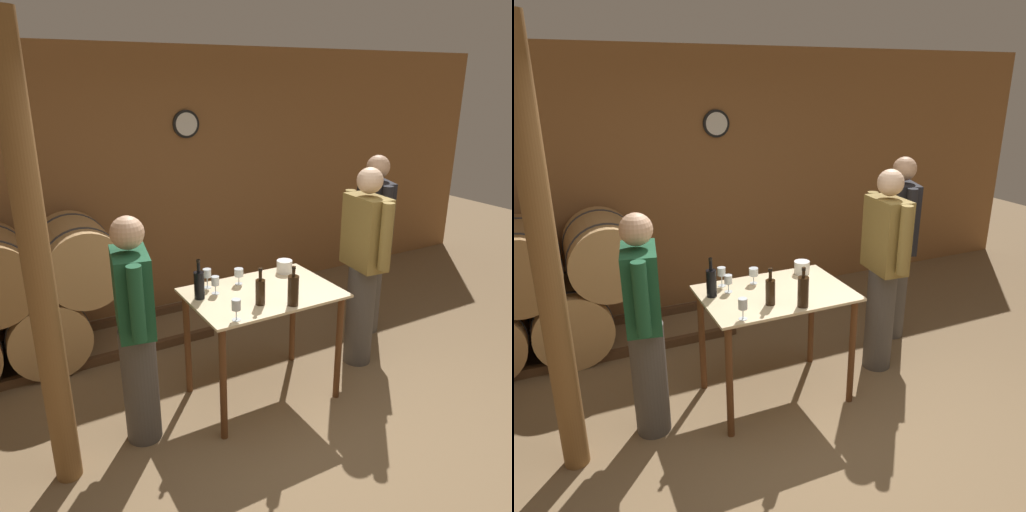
# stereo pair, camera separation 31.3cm
# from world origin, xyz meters

# --- Properties ---
(ground_plane) EXTENTS (14.00, 14.00, 0.00)m
(ground_plane) POSITION_xyz_m (0.00, 0.00, 0.00)
(ground_plane) COLOR brown
(back_wall) EXTENTS (8.40, 0.08, 2.70)m
(back_wall) POSITION_xyz_m (0.00, 2.88, 1.35)
(back_wall) COLOR brown
(back_wall) RESTS_ON ground_plane
(tasting_table) EXTENTS (1.10, 0.76, 0.89)m
(tasting_table) POSITION_xyz_m (-0.15, 0.88, 0.73)
(tasting_table) COLOR beige
(tasting_table) RESTS_ON ground_plane
(wooden_post) EXTENTS (0.16, 0.16, 2.70)m
(wooden_post) POSITION_xyz_m (-1.65, 0.73, 1.35)
(wooden_post) COLOR brown
(wooden_post) RESTS_ON ground_plane
(wine_bottle_far_left) EXTENTS (0.08, 0.08, 0.30)m
(wine_bottle_far_left) POSITION_xyz_m (-0.60, 1.00, 1.00)
(wine_bottle_far_left) COLOR black
(wine_bottle_far_left) RESTS_ON tasting_table
(wine_bottle_left) EXTENTS (0.07, 0.07, 0.27)m
(wine_bottle_left) POSITION_xyz_m (-0.27, 0.70, 0.99)
(wine_bottle_left) COLOR black
(wine_bottle_left) RESTS_ON tasting_table
(wine_bottle_center) EXTENTS (0.08, 0.08, 0.29)m
(wine_bottle_center) POSITION_xyz_m (-0.08, 0.57, 1.00)
(wine_bottle_center) COLOR black
(wine_bottle_center) RESTS_ON tasting_table
(wine_glass_near_left) EXTENTS (0.06, 0.06, 0.15)m
(wine_glass_near_left) POSITION_xyz_m (-0.53, 0.56, 0.99)
(wine_glass_near_left) COLOR silver
(wine_glass_near_left) RESTS_ON tasting_table
(wine_glass_near_center) EXTENTS (0.06, 0.06, 0.15)m
(wine_glass_near_center) POSITION_xyz_m (-0.47, 1.15, 1.00)
(wine_glass_near_center) COLOR silver
(wine_glass_near_center) RESTS_ON tasting_table
(wine_glass_near_right) EXTENTS (0.06, 0.06, 0.13)m
(wine_glass_near_right) POSITION_xyz_m (-0.47, 1.02, 0.98)
(wine_glass_near_right) COLOR silver
(wine_glass_near_right) RESTS_ON tasting_table
(wine_glass_far_side) EXTENTS (0.07, 0.07, 0.13)m
(wine_glass_far_side) POSITION_xyz_m (-0.23, 1.09, 0.98)
(wine_glass_far_side) COLOR silver
(wine_glass_far_side) RESTS_ON tasting_table
(ice_bucket) EXTENTS (0.13, 0.13, 0.10)m
(ice_bucket) POSITION_xyz_m (0.21, 1.13, 0.94)
(ice_bucket) COLOR white
(ice_bucket) RESTS_ON tasting_table
(person_host) EXTENTS (0.25, 0.59, 1.73)m
(person_host) POSITION_xyz_m (0.84, 0.90, 0.92)
(person_host) COLOR #4C4742
(person_host) RESTS_ON ground_plane
(person_visitor_with_scarf) EXTENTS (0.34, 0.56, 1.74)m
(person_visitor_with_scarf) POSITION_xyz_m (1.31, 1.32, 0.92)
(person_visitor_with_scarf) COLOR #4C4742
(person_visitor_with_scarf) RESTS_ON ground_plane
(person_visitor_bearded) EXTENTS (0.29, 0.58, 1.60)m
(person_visitor_bearded) POSITION_xyz_m (-1.12, 0.85, 0.85)
(person_visitor_bearded) COLOR #4C4742
(person_visitor_bearded) RESTS_ON ground_plane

